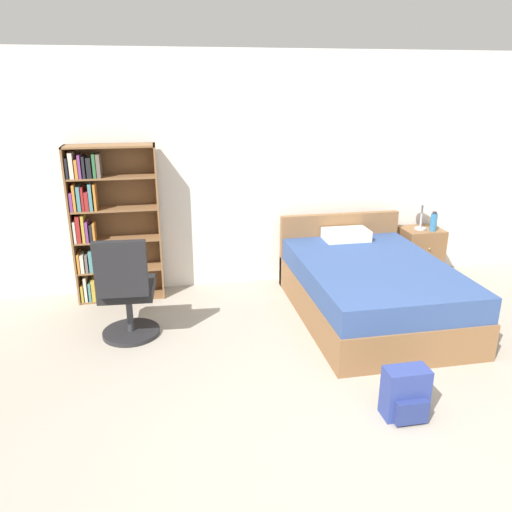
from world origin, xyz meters
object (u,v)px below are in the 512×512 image
object	(u,v)px
bookshelf	(105,222)
nightstand	(419,253)
water_bottle	(434,222)
bed	(369,287)
office_chair	(126,293)
table_lamp	(424,197)
backpack_blue	(406,394)

from	to	relation	value
bookshelf	nightstand	bearing A→B (deg)	-0.99
bookshelf	water_bottle	distance (m)	3.71
bed	office_chair	size ratio (longest dim) A/B	2.03
office_chair	table_lamp	size ratio (longest dim) A/B	2.13
water_bottle	backpack_blue	xyz separation A→B (m)	(-1.49, -2.39, -0.54)
bookshelf	nightstand	distance (m)	3.67
table_lamp	bookshelf	bearing A→B (deg)	178.69
bed	nightstand	xyz separation A→B (m)	(1.01, 0.87, 0.01)
water_bottle	bookshelf	bearing A→B (deg)	177.51
office_chair	bookshelf	bearing A→B (deg)	103.09
office_chair	table_lamp	world-z (taller)	table_lamp
nightstand	water_bottle	size ratio (longest dim) A/B	2.69
nightstand	table_lamp	size ratio (longest dim) A/B	1.29
bookshelf	office_chair	xyz separation A→B (m)	(0.24, -1.01, -0.41)
bed	backpack_blue	distance (m)	1.67
water_bottle	office_chair	bearing A→B (deg)	-166.21
nightstand	water_bottle	distance (m)	0.43
bed	office_chair	world-z (taller)	office_chair
bed	table_lamp	size ratio (longest dim) A/B	4.32
office_chair	water_bottle	distance (m)	3.58
table_lamp	nightstand	bearing A→B (deg)	26.20
nightstand	backpack_blue	xyz separation A→B (m)	(-1.41, -2.49, -0.13)
nightstand	water_bottle	xyz separation A→B (m)	(0.08, -0.10, 0.41)
bed	backpack_blue	bearing A→B (deg)	-103.92
nightstand	bookshelf	bearing A→B (deg)	179.01
table_lamp	backpack_blue	bearing A→B (deg)	-119.15
bookshelf	water_bottle	xyz separation A→B (m)	(3.70, -0.16, -0.15)
bookshelf	bed	xyz separation A→B (m)	(2.61, -0.93, -0.57)
table_lamp	bed	bearing A→B (deg)	-138.99
water_bottle	backpack_blue	size ratio (longest dim) A/B	0.61
bookshelf	table_lamp	xyz separation A→B (m)	(3.59, -0.08, 0.13)
nightstand	table_lamp	xyz separation A→B (m)	(-0.04, -0.02, 0.69)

